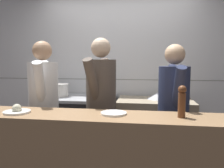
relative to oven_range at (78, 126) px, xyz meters
The scene contains 14 objects.
wall_back_tiled 1.10m from the oven_range, 34.58° to the left, with size 8.00×0.06×2.60m.
oven_range is the anchor object (origin of this frame).
prep_counter 1.15m from the oven_range, ahead, with size 1.06×0.65×0.90m.
pass_counter 1.40m from the oven_range, 66.16° to the right, with size 2.91×0.45×0.97m.
stock_pot 0.63m from the oven_range, behind, with size 0.29×0.29×0.19m.
sauce_pot 0.62m from the oven_range, ahead, with size 0.27×0.27×0.17m.
mixing_bowl_steel 1.28m from the oven_range, ahead, with size 0.29×0.29×0.09m.
chefs_knife 1.45m from the oven_range, ahead, with size 0.31×0.22×0.02m.
plated_dish_main 1.43m from the oven_range, 97.13° to the right, with size 0.24×0.24×0.08m.
plated_dish_appetiser 1.52m from the oven_range, 59.71° to the right, with size 0.23×0.23×0.02m.
pepper_mill 1.93m from the oven_range, 44.18° to the right, with size 0.07×0.07×0.27m.
chef_head_cook 0.90m from the oven_range, 103.37° to the right, with size 0.42×0.73×1.68m.
chef_sous 0.96m from the oven_range, 53.12° to the right, with size 0.42×0.75×1.71m.
chef_line 1.56m from the oven_range, 28.98° to the right, with size 0.36×0.71×1.63m.
Camera 1 is at (0.40, -2.12, 1.44)m, focal length 35.00 mm.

